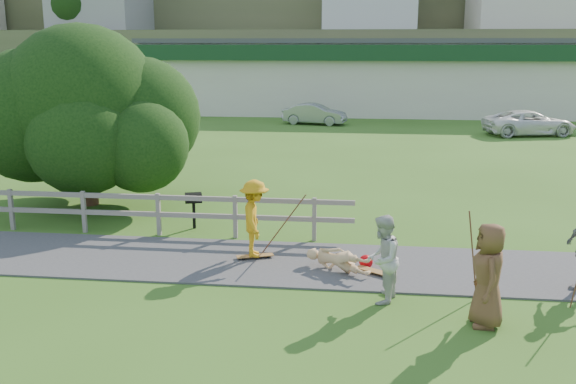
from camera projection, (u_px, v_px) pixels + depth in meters
name	position (u px, v px, depth m)	size (l,w,h in m)	color
ground	(203.00, 285.00, 13.09)	(260.00, 260.00, 0.00)	#36601B
path	(220.00, 260.00, 14.54)	(34.00, 3.00, 0.04)	#37383A
fence	(61.00, 205.00, 16.66)	(15.05, 0.10, 1.10)	slate
strip_mall	(378.00, 75.00, 45.81)	(32.50, 10.75, 5.10)	beige
skater_rider	(255.00, 223.00, 14.44)	(1.14, 0.65, 1.76)	orange
skater_fallen	(338.00, 260.00, 13.76)	(1.53, 0.37, 0.56)	#D9AE78
spectator_a	(382.00, 259.00, 12.09)	(0.83, 0.64, 1.70)	beige
spectator_c	(488.00, 275.00, 11.04)	(0.91, 0.59, 1.85)	brown
car_silver	(315.00, 114.00, 38.69)	(1.32, 3.80, 1.25)	#919598
car_white	(529.00, 123.00, 34.09)	(2.19, 4.76, 1.32)	white
tree	(85.00, 137.00, 19.16)	(7.50, 7.50, 4.14)	black
bbq	(194.00, 211.00, 17.01)	(0.44, 0.33, 0.95)	black
longboard_rider	(255.00, 258.00, 14.63)	(0.85, 0.21, 0.09)	brown
longboard_fallen	(375.00, 273.00, 13.63)	(0.91, 0.22, 0.10)	brown
helmet	(366.00, 261.00, 14.06)	(0.31, 0.31, 0.31)	#C0050B
pole_rider	(283.00, 218.00, 14.75)	(0.03, 0.03, 1.80)	brown
pole_spec_left	(473.00, 255.00, 12.20)	(0.03, 0.03, 1.77)	brown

